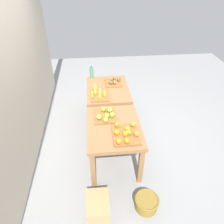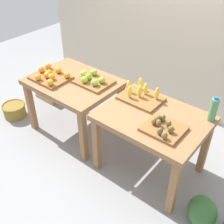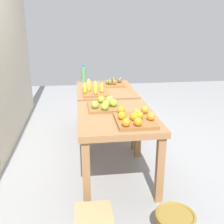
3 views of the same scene
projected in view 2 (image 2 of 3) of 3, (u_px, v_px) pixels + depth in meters
name	position (u px, v px, depth m)	size (l,w,h in m)	color
ground_plane	(110.00, 147.00, 3.44)	(8.00, 8.00, 0.00)	gray
display_table_left	(74.00, 88.00, 3.35)	(1.04, 0.80, 0.74)	olive
display_table_right	(153.00, 125.00, 2.78)	(1.04, 0.80, 0.74)	olive
orange_bin	(50.00, 76.00, 3.30)	(0.45, 0.37, 0.11)	brown
apple_bin	(93.00, 80.00, 3.22)	(0.42, 0.34, 0.11)	brown
banana_crate	(141.00, 96.00, 2.94)	(0.44, 0.32, 0.17)	brown
kiwi_bin	(163.00, 127.00, 2.53)	(0.36, 0.32, 0.10)	brown
water_bottle	(213.00, 110.00, 2.59)	(0.07, 0.07, 0.26)	#4C8C59
watermelon_pile	(218.00, 221.00, 2.47)	(0.66, 0.40, 0.27)	#316739
wicker_basket	(14.00, 110.00, 3.89)	(0.33, 0.33, 0.19)	olive
cardboard_produce_box	(51.00, 91.00, 4.29)	(0.40, 0.30, 0.21)	tan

